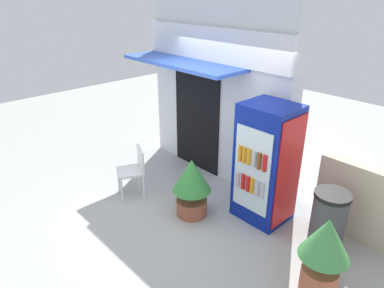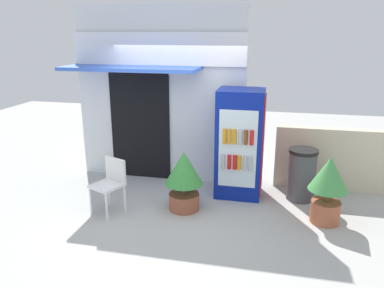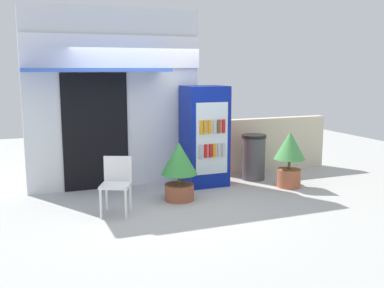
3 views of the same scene
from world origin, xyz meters
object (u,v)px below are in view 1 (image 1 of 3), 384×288
Objects in this scene: drink_cooler at (266,164)px; potted_plant_curbside at (324,250)px; potted_plant_near_shop at (192,183)px; trash_bin at (328,221)px; plastic_chair at (134,168)px.

drink_cooler is 1.80× the size of potted_plant_curbside.
drink_cooler reaches higher than potted_plant_curbside.
potted_plant_near_shop is 1.09× the size of trash_bin.
potted_plant_near_shop is at bearing -135.47° from drink_cooler.
potted_plant_near_shop reaches higher than trash_bin.
potted_plant_curbside reaches higher than trash_bin.
potted_plant_near_shop is at bearing 15.44° from plastic_chair.
plastic_chair is at bearing -164.56° from potted_plant_near_shop.
potted_plant_curbside is 1.16× the size of trash_bin.
potted_plant_curbside is (2.15, 0.04, 0.05)m from potted_plant_near_shop.
drink_cooler is 2.21m from plastic_chair.
drink_cooler is 2.16× the size of plastic_chair.
drink_cooler is 1.14m from trash_bin.
drink_cooler is 2.08× the size of trash_bin.
plastic_chair is 3.13m from trash_bin.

